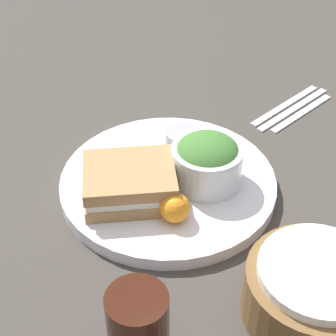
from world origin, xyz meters
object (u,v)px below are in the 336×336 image
at_px(fork, 285,105).
at_px(knife, 293,109).
at_px(salad_bowl, 207,160).
at_px(dressing_cup, 182,140).
at_px(spoon, 302,113).
at_px(drink_glass, 138,333).
at_px(sandwich, 130,183).
at_px(plate, 168,184).
at_px(bread_basket, 314,292).

height_order(fork, knife, same).
relative_size(salad_bowl, dressing_cup, 1.99).
bearing_deg(salad_bowl, spoon, -161.72).
bearing_deg(spoon, dressing_cup, 167.04).
bearing_deg(spoon, drink_glass, -162.32).
distance_m(salad_bowl, spoon, 0.28).
height_order(salad_bowl, spoon, salad_bowl).
relative_size(drink_glass, fork, 0.62).
xyz_separation_m(sandwich, salad_bowl, (-0.11, 0.03, 0.01)).
bearing_deg(fork, plate, -176.67).
height_order(sandwich, bread_basket, bread_basket).
distance_m(plate, dressing_cup, 0.08).
height_order(sandwich, dressing_cup, sandwich).
relative_size(dressing_cup, knife, 0.27).
relative_size(plate, fork, 1.75).
bearing_deg(sandwich, plate, -174.88).
height_order(plate, drink_glass, drink_glass).
xyz_separation_m(plate, drink_glass, (0.17, 0.23, 0.05)).
bearing_deg(spoon, salad_bowl, -175.07).
bearing_deg(drink_glass, plate, -126.37).
bearing_deg(bread_basket, plate, -83.22).
distance_m(sandwich, fork, 0.38).
relative_size(plate, drink_glass, 2.83).
distance_m(sandwich, salad_bowl, 0.11).
xyz_separation_m(drink_glass, spoon, (-0.48, -0.29, -0.05)).
bearing_deg(spoon, fork, 90.00).
bearing_deg(fork, knife, -90.00).
relative_size(salad_bowl, fork, 0.57).
relative_size(plate, spoon, 1.95).
relative_size(dressing_cup, spoon, 0.32).
height_order(bread_basket, fork, bread_basket).
bearing_deg(fork, drink_glass, -158.86).
bearing_deg(plate, dressing_cup, -136.40).
height_order(sandwich, knife, sandwich).
bearing_deg(dressing_cup, knife, -175.54).
bearing_deg(salad_bowl, knife, -157.99).
height_order(drink_glass, knife, drink_glass).
xyz_separation_m(salad_bowl, dressing_cup, (-0.01, -0.08, -0.02)).
relative_size(plate, bread_basket, 1.96).
bearing_deg(spoon, sandwich, 175.82).
height_order(sandwich, spoon, sandwich).
distance_m(sandwich, spoon, 0.38).
relative_size(knife, spoon, 1.17).
bearing_deg(sandwich, spoon, -170.83).
bearing_deg(knife, salad_bowl, -171.34).
bearing_deg(drink_glass, fork, -145.51).
distance_m(plate, salad_bowl, 0.07).
height_order(salad_bowl, drink_glass, drink_glass).
height_order(fork, spoon, same).
bearing_deg(drink_glass, knife, -147.22).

